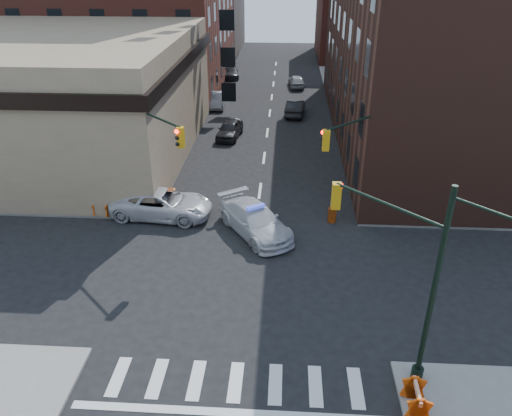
# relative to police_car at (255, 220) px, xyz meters

# --- Properties ---
(ground) EXTENTS (140.00, 140.00, 0.00)m
(ground) POSITION_rel_police_car_xyz_m (-0.04, -4.38, -0.83)
(ground) COLOR black
(ground) RESTS_ON ground
(sidewalk_nw) EXTENTS (34.00, 54.50, 0.15)m
(sidewalk_nw) POSITION_rel_police_car_xyz_m (-23.04, 28.37, -0.76)
(sidewalk_nw) COLOR gray
(sidewalk_nw) RESTS_ON ground
(sidewalk_ne) EXTENTS (34.00, 54.50, 0.15)m
(sidewalk_ne) POSITION_rel_police_car_xyz_m (22.96, 28.37, -0.76)
(sidewalk_ne) COLOR gray
(sidewalk_ne) RESTS_ON ground
(bank_building) EXTENTS (22.00, 22.00, 9.00)m
(bank_building) POSITION_rel_police_car_xyz_m (-17.04, 12.12, 3.67)
(bank_building) COLOR #997F64
(bank_building) RESTS_ON ground
(commercial_row_ne) EXTENTS (14.00, 34.00, 14.00)m
(commercial_row_ne) POSITION_rel_police_car_xyz_m (12.96, 18.12, 6.17)
(commercial_row_ne) COLOR #45251B
(commercial_row_ne) RESTS_ON ground
(filler_ne) EXTENTS (16.00, 16.00, 12.00)m
(filler_ne) POSITION_rel_police_car_xyz_m (13.96, 53.62, 5.17)
(filler_ne) COLOR maroon
(filler_ne) RESTS_ON ground
(signal_pole_se) EXTENTS (5.40, 5.27, 8.00)m
(signal_pole_se) POSITION_rel_police_car_xyz_m (6.00, -9.90, 3.78)
(signal_pole_se) COLOR black
(signal_pole_se) RESTS_ON sidewalk_se
(signal_pole_nw) EXTENTS (3.58, 3.67, 8.00)m
(signal_pole_nw) POSITION_rel_police_car_xyz_m (-5.89, 0.96, 3.51)
(signal_pole_nw) COLOR black
(signal_pole_nw) RESTS_ON sidewalk_nw
(signal_pole_ne) EXTENTS (3.67, 3.58, 8.00)m
(signal_pole_ne) POSITION_rel_police_car_xyz_m (5.80, 0.98, 3.51)
(signal_pole_ne) COLOR black
(signal_pole_ne) RESTS_ON sidewalk_ne
(tree_ne_near) EXTENTS (3.00, 3.00, 4.85)m
(tree_ne_near) POSITION_rel_police_car_xyz_m (7.46, 21.62, 2.66)
(tree_ne_near) COLOR black
(tree_ne_near) RESTS_ON sidewalk_ne
(tree_ne_far) EXTENTS (3.00, 3.00, 4.85)m
(tree_ne_far) POSITION_rel_police_car_xyz_m (7.46, 29.62, 2.66)
(tree_ne_far) COLOR black
(tree_ne_far) RESTS_ON sidewalk_ne
(police_car) EXTENTS (5.12, 6.07, 1.67)m
(police_car) POSITION_rel_police_car_xyz_m (0.00, 0.00, 0.00)
(police_car) COLOR silver
(police_car) RESTS_ON ground
(pickup) EXTENTS (6.28, 3.31, 1.68)m
(pickup) POSITION_rel_police_car_xyz_m (-5.76, 1.69, 0.01)
(pickup) COLOR silver
(pickup) RESTS_ON ground
(parked_car_wnear) EXTENTS (2.28, 4.53, 1.48)m
(parked_car_wnear) POSITION_rel_police_car_xyz_m (-3.23, 16.20, -0.09)
(parked_car_wnear) COLOR black
(parked_car_wnear) RESTS_ON ground
(parked_car_wfar) EXTENTS (1.79, 4.46, 1.44)m
(parked_car_wfar) POSITION_rel_police_car_xyz_m (-5.54, 25.50, -0.11)
(parked_car_wfar) COLOR gray
(parked_car_wfar) RESTS_ON ground
(parked_car_wdeep) EXTENTS (2.53, 4.92, 1.37)m
(parked_car_wdeep) POSITION_rel_police_car_xyz_m (-5.54, 38.77, -0.15)
(parked_car_wdeep) COLOR black
(parked_car_wdeep) RESTS_ON ground
(parked_car_enear) EXTENTS (2.11, 4.74, 1.51)m
(parked_car_enear) POSITION_rel_police_car_xyz_m (2.46, 23.09, -0.08)
(parked_car_enear) COLOR black
(parked_car_enear) RESTS_ON ground
(parked_car_efar) EXTENTS (2.05, 4.23, 1.39)m
(parked_car_efar) POSITION_rel_police_car_xyz_m (2.70, 34.32, -0.14)
(parked_car_efar) COLOR #969A9E
(parked_car_efar) RESTS_ON ground
(pedestrian_a) EXTENTS (0.62, 0.42, 1.63)m
(pedestrian_a) POSITION_rel_police_car_xyz_m (-7.74, 1.62, 0.13)
(pedestrian_a) COLOR black
(pedestrian_a) RESTS_ON sidewalk_nw
(pedestrian_b) EXTENTS (1.04, 0.86, 1.93)m
(pedestrian_b) POSITION_rel_police_car_xyz_m (-12.45, 2.83, 0.28)
(pedestrian_b) COLOR black
(pedestrian_b) RESTS_ON sidewalk_nw
(pedestrian_c) EXTENTS (1.09, 0.82, 1.72)m
(pedestrian_c) POSITION_rel_police_car_xyz_m (-13.04, 5.05, 0.18)
(pedestrian_c) COLOR black
(pedestrian_c) RESTS_ON sidewalk_nw
(barrel_road) EXTENTS (0.58, 0.58, 0.90)m
(barrel_road) POSITION_rel_police_car_xyz_m (4.49, 1.62, -0.38)
(barrel_road) COLOR #DD5F0A
(barrel_road) RESTS_ON ground
(barrel_bank) EXTENTS (0.64, 0.64, 1.04)m
(barrel_bank) POSITION_rel_police_car_xyz_m (-5.54, 3.36, -0.31)
(barrel_bank) COLOR #C14609
(barrel_bank) RESTS_ON ground
(barricade_se_a) EXTENTS (0.69, 1.32, 0.98)m
(barricade_se_a) POSITION_rel_police_car_xyz_m (6.36, -12.13, -0.19)
(barricade_se_a) COLOR #DE400A
(barricade_se_a) RESTS_ON sidewalk_se
(barricade_nw_a) EXTENTS (1.17, 0.69, 0.83)m
(barricade_nw_a) POSITION_rel_police_car_xyz_m (-9.37, 1.32, -0.27)
(barricade_nw_a) COLOR #D06B09
(barricade_nw_a) RESTS_ON sidewalk_nw
(barricade_nw_b) EXTENTS (1.37, 0.92, 0.94)m
(barricade_nw_b) POSITION_rel_police_car_xyz_m (-8.90, 3.03, -0.21)
(barricade_nw_b) COLOR #CF4A09
(barricade_nw_b) RESTS_ON sidewalk_nw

